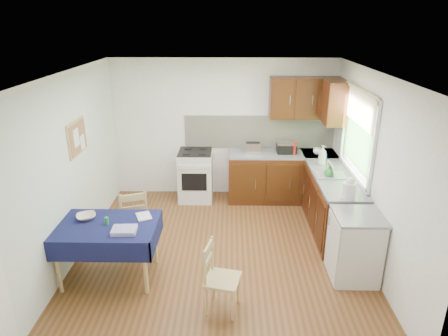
{
  "coord_description": "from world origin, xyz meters",
  "views": [
    {
      "loc": [
        0.13,
        -4.91,
        3.13
      ],
      "look_at": [
        0.04,
        0.31,
        1.17
      ],
      "focal_mm": 32.0,
      "sensor_mm": 36.0,
      "label": 1
    }
  ],
  "objects_px": {
    "sandwich_press": "(286,147)",
    "toaster": "(253,148)",
    "dining_table": "(107,232)",
    "dish_rack": "(331,174)",
    "chair_near": "(219,276)",
    "chair_far": "(134,218)",
    "kettle": "(349,189)"
  },
  "relations": [
    {
      "from": "sandwich_press",
      "to": "toaster",
      "type": "bearing_deg",
      "value": 162.58
    },
    {
      "from": "dining_table",
      "to": "toaster",
      "type": "height_order",
      "value": "toaster"
    },
    {
      "from": "dish_rack",
      "to": "dining_table",
      "type": "bearing_deg",
      "value": -179.71
    },
    {
      "from": "dining_table",
      "to": "chair_near",
      "type": "xyz_separation_m",
      "value": [
        1.4,
        -0.59,
        -0.2
      ]
    },
    {
      "from": "chair_far",
      "to": "dish_rack",
      "type": "height_order",
      "value": "dish_rack"
    },
    {
      "from": "chair_far",
      "to": "sandwich_press",
      "type": "relative_size",
      "value": 2.8
    },
    {
      "from": "chair_near",
      "to": "toaster",
      "type": "relative_size",
      "value": 3.02
    },
    {
      "from": "sandwich_press",
      "to": "dish_rack",
      "type": "xyz_separation_m",
      "value": [
        0.53,
        -1.12,
        -0.07
      ]
    },
    {
      "from": "dining_table",
      "to": "sandwich_press",
      "type": "height_order",
      "value": "sandwich_press"
    },
    {
      "from": "chair_near",
      "to": "kettle",
      "type": "distance_m",
      "value": 2.09
    },
    {
      "from": "chair_far",
      "to": "chair_near",
      "type": "relative_size",
      "value": 1.11
    },
    {
      "from": "chair_near",
      "to": "sandwich_press",
      "type": "bearing_deg",
      "value": -7.64
    },
    {
      "from": "dining_table",
      "to": "kettle",
      "type": "distance_m",
      "value": 3.15
    },
    {
      "from": "toaster",
      "to": "chair_far",
      "type": "bearing_deg",
      "value": -126.99
    },
    {
      "from": "sandwich_press",
      "to": "chair_near",
      "type": "bearing_deg",
      "value": -133.02
    },
    {
      "from": "chair_far",
      "to": "chair_near",
      "type": "height_order",
      "value": "chair_far"
    },
    {
      "from": "sandwich_press",
      "to": "dish_rack",
      "type": "distance_m",
      "value": 1.24
    },
    {
      "from": "kettle",
      "to": "chair_far",
      "type": "bearing_deg",
      "value": 176.46
    },
    {
      "from": "chair_far",
      "to": "sandwich_press",
      "type": "distance_m",
      "value": 2.96
    },
    {
      "from": "dish_rack",
      "to": "kettle",
      "type": "distance_m",
      "value": 0.81
    },
    {
      "from": "chair_near",
      "to": "dish_rack",
      "type": "bearing_deg",
      "value": -28.3
    },
    {
      "from": "chair_far",
      "to": "dish_rack",
      "type": "xyz_separation_m",
      "value": [
        2.87,
        0.62,
        0.43
      ]
    },
    {
      "from": "toaster",
      "to": "kettle",
      "type": "xyz_separation_m",
      "value": [
        1.17,
        -1.86,
        0.04
      ]
    },
    {
      "from": "chair_near",
      "to": "kettle",
      "type": "height_order",
      "value": "kettle"
    },
    {
      "from": "sandwich_press",
      "to": "kettle",
      "type": "xyz_separation_m",
      "value": [
        0.57,
        -1.91,
        0.04
      ]
    },
    {
      "from": "dish_rack",
      "to": "chair_far",
      "type": "bearing_deg",
      "value": 169.29
    },
    {
      "from": "sandwich_press",
      "to": "dish_rack",
      "type": "bearing_deg",
      "value": -87.44
    },
    {
      "from": "toaster",
      "to": "sandwich_press",
      "type": "bearing_deg",
      "value": 14.52
    },
    {
      "from": "chair_near",
      "to": "sandwich_press",
      "type": "xyz_separation_m",
      "value": [
        1.11,
        3.0,
        0.55
      ]
    },
    {
      "from": "dining_table",
      "to": "chair_far",
      "type": "distance_m",
      "value": 0.72
    },
    {
      "from": "chair_near",
      "to": "toaster",
      "type": "height_order",
      "value": "toaster"
    },
    {
      "from": "toaster",
      "to": "sandwich_press",
      "type": "xyz_separation_m",
      "value": [
        0.6,
        0.06,
        -0.0
      ]
    }
  ]
}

